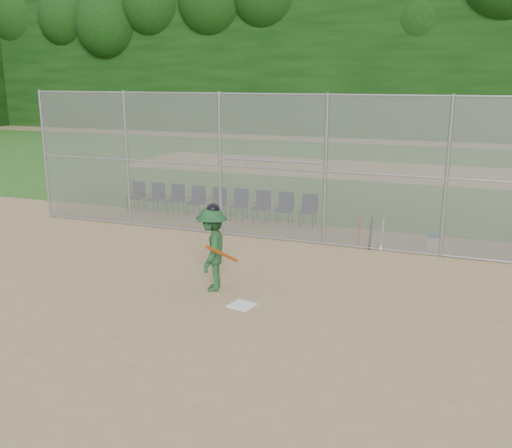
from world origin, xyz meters
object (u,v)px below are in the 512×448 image
(home_plate, at_px, (242,305))
(batter_at_plate, at_px, (212,249))
(chair_0, at_px, (136,197))
(water_cooler, at_px, (433,242))

(home_plate, height_order, batter_at_plate, batter_at_plate)
(home_plate, xyz_separation_m, batter_at_plate, (-0.91, 0.63, 0.89))
(chair_0, bearing_deg, home_plate, -45.04)
(home_plate, height_order, water_cooler, water_cooler)
(chair_0, bearing_deg, batter_at_plate, -46.49)
(batter_at_plate, xyz_separation_m, water_cooler, (4.19, 4.57, -0.69))
(home_plate, relative_size, batter_at_plate, 0.24)
(home_plate, distance_m, chair_0, 9.09)
(batter_at_plate, relative_size, chair_0, 1.95)
(home_plate, xyz_separation_m, chair_0, (-6.42, 6.43, 0.47))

